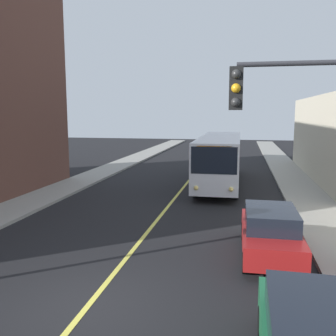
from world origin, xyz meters
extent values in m
plane|color=black|center=(0.00, 0.00, 0.00)|extent=(120.00, 120.00, 0.00)
cube|color=gray|center=(-7.25, 10.00, 0.07)|extent=(2.50, 90.00, 0.15)
cube|color=gray|center=(7.25, 10.00, 0.07)|extent=(2.50, 90.00, 0.15)
cube|color=#D8CC4C|center=(0.00, 15.00, 0.01)|extent=(0.16, 60.00, 0.01)
cube|color=black|center=(8.54, 16.80, 1.60)|extent=(0.06, 17.56, 1.30)
cube|color=silver|center=(2.20, 16.69, 1.83)|extent=(2.64, 12.02, 2.75)
cube|color=black|center=(2.25, 10.71, 2.35)|extent=(2.35, 0.10, 1.40)
cube|color=black|center=(2.15, 22.67, 2.45)|extent=(2.30, 0.10, 1.10)
cube|color=black|center=(0.95, 16.68, 2.35)|extent=(0.14, 10.20, 1.10)
cube|color=black|center=(3.45, 16.70, 2.35)|extent=(0.14, 10.20, 1.10)
cube|color=orange|center=(2.25, 10.72, 2.95)|extent=(1.79, 0.07, 0.30)
sphere|color=#F9D872|center=(1.35, 10.67, 0.90)|extent=(0.24, 0.24, 0.24)
sphere|color=#F9D872|center=(3.14, 10.68, 0.90)|extent=(0.24, 0.24, 0.24)
cylinder|color=black|center=(1.11, 12.48, 0.50)|extent=(0.31, 1.00, 1.00)
cylinder|color=black|center=(3.36, 12.50, 0.50)|extent=(0.31, 1.00, 1.00)
cylinder|color=black|center=(1.05, 20.18, 0.50)|extent=(0.31, 1.00, 1.00)
cylinder|color=black|center=(3.30, 20.20, 0.50)|extent=(0.31, 1.00, 1.00)
cube|color=black|center=(4.95, -1.95, 1.32)|extent=(1.67, 2.49, 0.60)
cylinder|color=black|center=(4.18, -0.44, 0.32)|extent=(0.23, 0.64, 0.64)
cube|color=maroon|center=(4.63, 4.22, 0.67)|extent=(1.85, 4.42, 0.70)
cube|color=black|center=(4.63, 4.22, 1.32)|extent=(1.65, 2.48, 0.60)
cylinder|color=black|center=(3.84, 2.71, 0.32)|extent=(0.23, 0.64, 0.64)
cylinder|color=black|center=(5.44, 2.72, 0.32)|extent=(0.23, 0.64, 0.64)
cylinder|color=black|center=(3.81, 5.71, 0.32)|extent=(0.23, 0.64, 0.64)
cylinder|color=black|center=(5.41, 5.72, 0.32)|extent=(0.23, 0.64, 0.64)
cylinder|color=#2D2D33|center=(5.20, 1.08, 5.85)|extent=(3.50, 0.12, 0.12)
cube|color=black|center=(3.45, 1.08, 5.30)|extent=(0.32, 0.36, 1.00)
sphere|color=#2D2D2D|center=(3.45, 0.89, 5.62)|extent=(0.22, 0.22, 0.22)
sphere|color=#F2A519|center=(3.45, 0.89, 5.30)|extent=(0.22, 0.22, 0.22)
sphere|color=#2D2D2D|center=(3.45, 0.89, 4.98)|extent=(0.22, 0.22, 0.22)
camera|label=1|loc=(3.63, -7.98, 4.72)|focal=39.45mm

